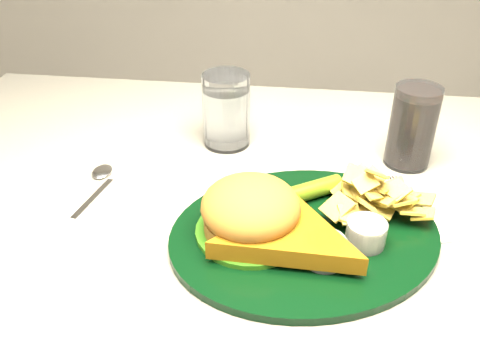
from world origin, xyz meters
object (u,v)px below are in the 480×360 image
object	(u,v)px
dinner_plate	(306,213)
table	(253,360)
water_glass	(226,110)
cola_glass	(412,127)
fork_napkin	(406,218)

from	to	relation	value
dinner_plate	table	bearing A→B (deg)	104.45
water_glass	table	bearing A→B (deg)	-65.61
dinner_plate	cola_glass	xyz separation A→B (m)	(0.16, 0.21, 0.03)
table	water_glass	size ratio (longest dim) A/B	9.68
cola_glass	fork_napkin	bearing A→B (deg)	-97.37
dinner_plate	water_glass	bearing A→B (deg)	96.71
fork_napkin	water_glass	bearing A→B (deg)	129.61
water_glass	fork_napkin	bearing A→B (deg)	-34.18
table	cola_glass	bearing A→B (deg)	27.67
cola_glass	dinner_plate	bearing A→B (deg)	-126.33
dinner_plate	fork_napkin	bearing A→B (deg)	-1.60
cola_glass	table	bearing A→B (deg)	-152.33
dinner_plate	water_glass	size ratio (longest dim) A/B	2.87
dinner_plate	cola_glass	distance (m)	0.27
table	dinner_plate	world-z (taller)	dinner_plate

